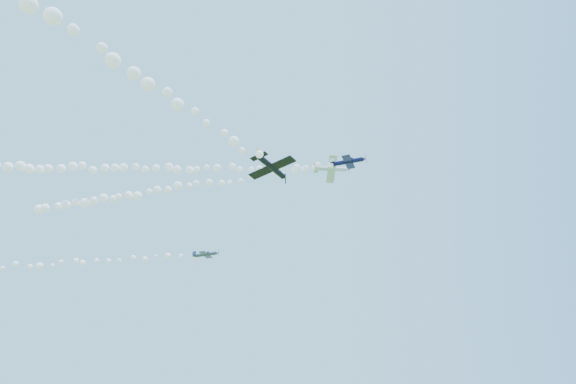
# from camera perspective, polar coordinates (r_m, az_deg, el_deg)

# --- Properties ---
(plane_white) EXTENTS (8.03, 8.23, 2.75)m
(plane_white) POSITION_cam_1_polar(r_m,az_deg,el_deg) (104.98, 5.17, 2.76)
(plane_white) COLOR silver
(smoke_trail_white) EXTENTS (79.65, 11.34, 3.31)m
(smoke_trail_white) POSITION_cam_1_polar(r_m,az_deg,el_deg) (108.76, -17.68, 2.75)
(smoke_trail_white) COLOR white
(plane_navy) EXTENTS (6.92, 7.22, 1.98)m
(plane_navy) POSITION_cam_1_polar(r_m,az_deg,el_deg) (88.61, 7.17, 3.60)
(plane_navy) COLOR #0C0C38
(smoke_trail_navy) EXTENTS (65.55, 14.80, 2.73)m
(smoke_trail_navy) POSITION_cam_1_polar(r_m,az_deg,el_deg) (99.02, -13.43, 0.45)
(smoke_trail_navy) COLOR white
(plane_grey) EXTENTS (6.30, 6.49, 1.72)m
(plane_grey) POSITION_cam_1_polar(r_m,az_deg,el_deg) (109.96, -9.72, -7.30)
(plane_grey) COLOR #343A4C
(smoke_trail_grey) EXTENTS (82.45, 6.44, 2.90)m
(smoke_trail_grey) POSITION_cam_1_polar(r_m,az_deg,el_deg) (129.28, -28.49, -7.63)
(smoke_trail_grey) COLOR white
(plane_black) EXTENTS (7.47, 7.02, 2.86)m
(plane_black) POSITION_cam_1_polar(r_m,az_deg,el_deg) (71.24, -1.94, 2.97)
(plane_black) COLOR black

